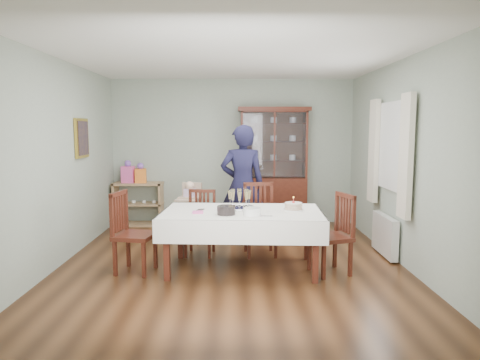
{
  "coord_description": "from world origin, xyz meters",
  "views": [
    {
      "loc": [
        0.05,
        -5.57,
        1.79
      ],
      "look_at": [
        0.11,
        0.2,
        1.1
      ],
      "focal_mm": 32.0,
      "sensor_mm": 36.0,
      "label": 1
    }
  ],
  "objects_px": {
    "sideboard": "(139,204)",
    "gift_bag_pink": "(128,173)",
    "dining_table": "(242,240)",
    "gift_bag_orange": "(141,174)",
    "china_cabinet": "(273,165)",
    "chair_end_left": "(134,248)",
    "birthday_cake": "(293,207)",
    "woman": "(242,185)",
    "chair_far_right": "(260,234)",
    "high_chair": "(190,218)",
    "chair_far_left": "(200,236)",
    "chair_end_right": "(331,250)",
    "champagne_tray": "(239,203)"
  },
  "relations": [
    {
      "from": "woman",
      "to": "champagne_tray",
      "type": "bearing_deg",
      "value": 84.72
    },
    {
      "from": "high_chair",
      "to": "gift_bag_orange",
      "type": "bearing_deg",
      "value": 143.72
    },
    {
      "from": "china_cabinet",
      "to": "birthday_cake",
      "type": "distance_m",
      "value": 2.51
    },
    {
      "from": "china_cabinet",
      "to": "chair_far_left",
      "type": "xyz_separation_m",
      "value": [
        -1.2,
        -1.86,
        -0.85
      ]
    },
    {
      "from": "woman",
      "to": "chair_far_left",
      "type": "bearing_deg",
      "value": 39.92
    },
    {
      "from": "sideboard",
      "to": "birthday_cake",
      "type": "xyz_separation_m",
      "value": [
        2.54,
        -2.51,
        0.41
      ]
    },
    {
      "from": "china_cabinet",
      "to": "birthday_cake",
      "type": "xyz_separation_m",
      "value": [
        0.04,
        -2.49,
        -0.32
      ]
    },
    {
      "from": "chair_end_left",
      "to": "gift_bag_pink",
      "type": "xyz_separation_m",
      "value": [
        -0.7,
        2.61,
        0.68
      ]
    },
    {
      "from": "chair_far_left",
      "to": "chair_end_right",
      "type": "relative_size",
      "value": 0.92
    },
    {
      "from": "sideboard",
      "to": "chair_end_right",
      "type": "bearing_deg",
      "value": -42.06
    },
    {
      "from": "china_cabinet",
      "to": "gift_bag_orange",
      "type": "xyz_separation_m",
      "value": [
        -2.44,
        0.0,
        -0.16
      ]
    },
    {
      "from": "champagne_tray",
      "to": "birthday_cake",
      "type": "bearing_deg",
      "value": -9.2
    },
    {
      "from": "high_chair",
      "to": "gift_bag_pink",
      "type": "xyz_separation_m",
      "value": [
        -1.25,
        1.17,
        0.61
      ]
    },
    {
      "from": "chair_end_right",
      "to": "birthday_cake",
      "type": "height_order",
      "value": "chair_end_right"
    },
    {
      "from": "dining_table",
      "to": "woman",
      "type": "distance_m",
      "value": 1.34
    },
    {
      "from": "chair_end_right",
      "to": "champagne_tray",
      "type": "height_order",
      "value": "champagne_tray"
    },
    {
      "from": "dining_table",
      "to": "chair_end_left",
      "type": "bearing_deg",
      "value": -176.56
    },
    {
      "from": "gift_bag_orange",
      "to": "china_cabinet",
      "type": "bearing_deg",
      "value": -0.04
    },
    {
      "from": "chair_end_right",
      "to": "dining_table",
      "type": "bearing_deg",
      "value": -114.83
    },
    {
      "from": "birthday_cake",
      "to": "china_cabinet",
      "type": "bearing_deg",
      "value": 90.88
    },
    {
      "from": "dining_table",
      "to": "sideboard",
      "type": "xyz_separation_m",
      "value": [
        -1.89,
        2.55,
        0.02
      ]
    },
    {
      "from": "chair_end_left",
      "to": "chair_end_right",
      "type": "relative_size",
      "value": 1.02
    },
    {
      "from": "chair_far_right",
      "to": "champagne_tray",
      "type": "distance_m",
      "value": 0.8
    },
    {
      "from": "high_chair",
      "to": "birthday_cake",
      "type": "relative_size",
      "value": 3.77
    },
    {
      "from": "high_chair",
      "to": "chair_far_right",
      "type": "bearing_deg",
      "value": -21.28
    },
    {
      "from": "dining_table",
      "to": "chair_far_left",
      "type": "xyz_separation_m",
      "value": [
        -0.59,
        0.67,
        -0.11
      ]
    },
    {
      "from": "woman",
      "to": "birthday_cake",
      "type": "bearing_deg",
      "value": 115.56
    },
    {
      "from": "sideboard",
      "to": "champagne_tray",
      "type": "xyz_separation_m",
      "value": [
        1.85,
        -2.4,
        0.44
      ]
    },
    {
      "from": "sideboard",
      "to": "chair_far_right",
      "type": "distance_m",
      "value": 2.87
    },
    {
      "from": "chair_end_left",
      "to": "birthday_cake",
      "type": "bearing_deg",
      "value": -75.66
    },
    {
      "from": "chair_end_left",
      "to": "woman",
      "type": "height_order",
      "value": "woman"
    },
    {
      "from": "sideboard",
      "to": "chair_far_left",
      "type": "xyz_separation_m",
      "value": [
        1.3,
        -1.88,
        -0.13
      ]
    },
    {
      "from": "chair_far_right",
      "to": "chair_end_left",
      "type": "xyz_separation_m",
      "value": [
        -1.62,
        -0.73,
        -0.0
      ]
    },
    {
      "from": "chair_end_left",
      "to": "birthday_cake",
      "type": "distance_m",
      "value": 2.07
    },
    {
      "from": "chair_end_right",
      "to": "gift_bag_pink",
      "type": "xyz_separation_m",
      "value": [
        -3.16,
        2.68,
        0.69
      ]
    },
    {
      "from": "chair_far_right",
      "to": "chair_end_right",
      "type": "distance_m",
      "value": 1.16
    },
    {
      "from": "sideboard",
      "to": "gift_bag_pink",
      "type": "height_order",
      "value": "gift_bag_pink"
    },
    {
      "from": "gift_bag_orange",
      "to": "chair_far_left",
      "type": "bearing_deg",
      "value": -56.34
    },
    {
      "from": "chair_far_right",
      "to": "gift_bag_pink",
      "type": "distance_m",
      "value": 3.06
    },
    {
      "from": "sideboard",
      "to": "gift_bag_pink",
      "type": "distance_m",
      "value": 0.61
    },
    {
      "from": "chair_far_left",
      "to": "gift_bag_pink",
      "type": "bearing_deg",
      "value": 135.47
    },
    {
      "from": "chair_end_left",
      "to": "dining_table",
      "type": "bearing_deg",
      "value": -75.55
    },
    {
      "from": "sideboard",
      "to": "chair_end_left",
      "type": "relative_size",
      "value": 0.89
    },
    {
      "from": "gift_bag_pink",
      "to": "chair_end_left",
      "type": "bearing_deg",
      "value": -74.92
    },
    {
      "from": "china_cabinet",
      "to": "high_chair",
      "type": "height_order",
      "value": "china_cabinet"
    },
    {
      "from": "chair_far_right",
      "to": "woman",
      "type": "height_order",
      "value": "woman"
    },
    {
      "from": "champagne_tray",
      "to": "high_chair",
      "type": "bearing_deg",
      "value": 122.32
    },
    {
      "from": "chair_far_right",
      "to": "woman",
      "type": "bearing_deg",
      "value": 107.12
    },
    {
      "from": "chair_end_right",
      "to": "gift_bag_pink",
      "type": "height_order",
      "value": "gift_bag_pink"
    },
    {
      "from": "sideboard",
      "to": "high_chair",
      "type": "distance_m",
      "value": 1.61
    }
  ]
}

